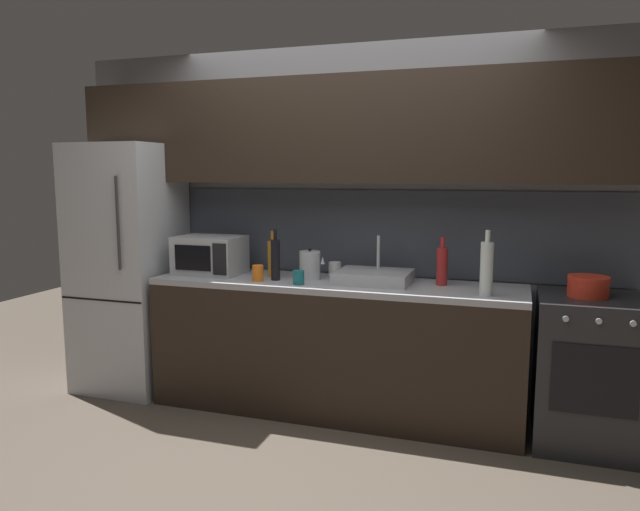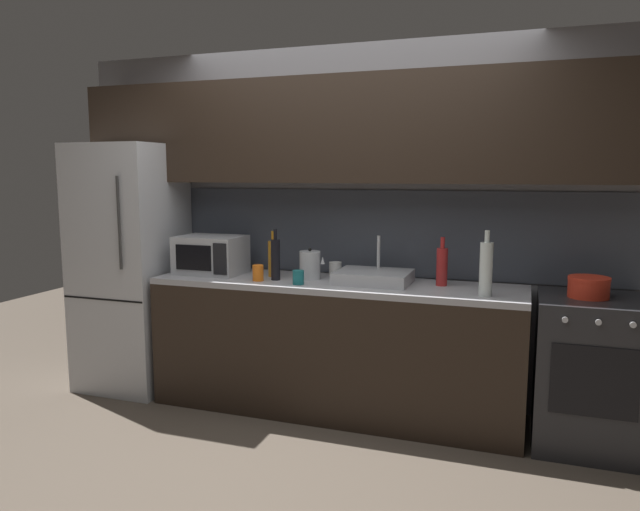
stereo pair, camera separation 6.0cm
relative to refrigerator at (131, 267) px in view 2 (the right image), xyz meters
name	(u,v)px [view 2 (the right image)]	position (x,y,z in m)	size (l,w,h in m)	color
ground_plane	(283,472)	(1.62, -0.90, -0.91)	(10.00, 10.00, 0.00)	#4C4238
back_wall	(348,183)	(1.62, 0.30, 0.64)	(4.22, 0.44, 2.50)	slate
counter_run	(334,347)	(1.62, 0.00, -0.46)	(2.48, 0.60, 0.90)	black
refrigerator	(131,267)	(0.00, 0.00, 0.00)	(0.68, 0.69, 1.83)	#B7BABF
oven_range	(588,372)	(3.20, 0.00, -0.46)	(0.60, 0.62, 0.90)	#232326
microwave	(211,255)	(0.68, 0.02, 0.12)	(0.46, 0.35, 0.27)	#A8AAAF
sink_basin	(373,277)	(1.88, 0.03, 0.03)	(0.48, 0.38, 0.30)	#ADAFB5
kettle	(310,265)	(1.43, 0.03, 0.08)	(0.18, 0.14, 0.22)	#B7BABF
wine_bottle_red	(442,266)	(2.31, 0.09, 0.11)	(0.07, 0.07, 0.31)	#A82323
wine_bottle_clear	(486,268)	(2.60, -0.16, 0.15)	(0.08, 0.08, 0.39)	silver
wine_bottle_amber	(273,258)	(1.16, 0.04, 0.12)	(0.08, 0.08, 0.32)	#B27019
wine_bottle_dark	(275,259)	(1.23, -0.08, 0.13)	(0.06, 0.06, 0.35)	black
mug_orange	(258,273)	(1.13, -0.14, 0.04)	(0.07, 0.07, 0.11)	orange
mug_teal	(298,277)	(1.43, -0.17, 0.03)	(0.07, 0.07, 0.09)	#19666B
mug_white	(335,269)	(1.55, 0.22, 0.03)	(0.09, 0.09, 0.10)	silver
cooking_pot	(589,287)	(3.17, 0.00, 0.05)	(0.23, 0.23, 0.12)	red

